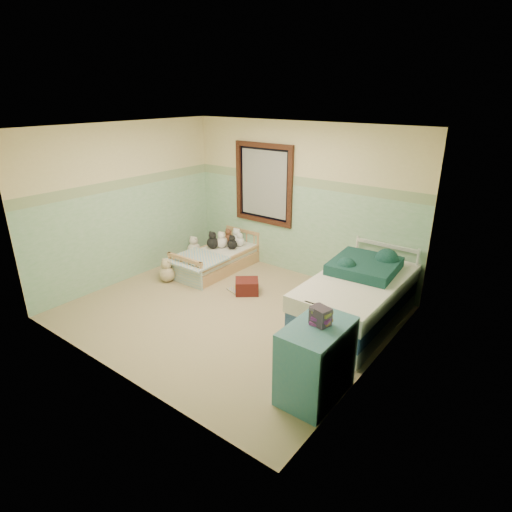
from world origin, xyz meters
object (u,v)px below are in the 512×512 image
Objects in this scene: twin_bed_frame at (354,316)px; floor_book at (236,290)px; plush_floor_cream at (194,249)px; plush_floor_tan at (167,274)px; toddler_bed_frame at (217,264)px; red_pillow at (247,286)px; dresser at (316,361)px.

floor_book is at bearing -174.04° from twin_bed_frame.
plush_floor_cream is at bearing 173.81° from floor_book.
toddler_bed_frame is at bearing 71.59° from plush_floor_tan.
floor_book is at bearing -29.60° from toddler_bed_frame.
red_pillow is (1.30, 0.46, -0.02)m from plush_floor_tan.
toddler_bed_frame is 0.95m from floor_book.
dresser is 2.31× the size of red_pillow.
dresser is at bearing -14.71° from floor_book.
red_pillow is (1.01, -0.42, 0.01)m from toddler_bed_frame.
dresser is 2.47m from red_pillow.
floor_book is at bearing 148.34° from dresser.
red_pillow is at bearing 32.10° from floor_book.
plush_floor_tan is at bearing -160.70° from red_pillow.
plush_floor_tan is 1.38m from red_pillow.
toddler_bed_frame is at bearing 167.35° from floor_book.
red_pillow is at bearing -175.08° from twin_bed_frame.
twin_bed_frame reaches higher than toddler_bed_frame.
red_pillow is at bearing -22.38° from toddler_bed_frame.
plush_floor_tan reaches higher than floor_book.
toddler_bed_frame is 1.10m from red_pillow.
toddler_bed_frame is 0.92m from plush_floor_tan.
plush_floor_cream is 4.31m from dresser.
floor_book is (-2.20, 1.36, -0.39)m from dresser.
plush_floor_tan is 0.14× the size of twin_bed_frame.
plush_floor_cream is (-0.76, 0.21, 0.03)m from toddler_bed_frame.
dresser reaches higher than plush_floor_tan.
dresser is 3.35× the size of floor_book.
dresser is 2.61m from floor_book.
twin_bed_frame is at bearing -7.81° from plush_floor_cream.
plush_floor_tan is 1.09× the size of floor_book.
twin_bed_frame is 1.73m from red_pillow.
red_pillow is (-1.72, -0.15, -0.00)m from twin_bed_frame.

